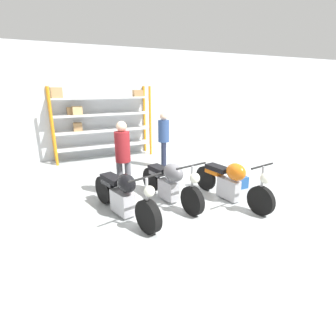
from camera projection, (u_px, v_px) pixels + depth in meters
name	position (u px, v px, depth m)	size (l,w,h in m)	color
ground_plane	(176.00, 205.00, 5.43)	(30.00, 30.00, 0.00)	#B2B7B7
back_wall	(112.00, 103.00, 8.99)	(30.00, 0.08, 3.60)	silver
shelving_rack	(99.00, 119.00, 8.60)	(3.22, 0.63, 2.35)	orange
motorcycle_black	(123.00, 196.00, 4.89)	(0.83, 2.10, 0.99)	black
motorcycle_grey	(170.00, 182.00, 5.47)	(0.70, 2.01, 0.99)	black
motorcycle_orange	(231.00, 181.00, 5.52)	(0.64, 2.11, 0.98)	black
person_browsing	(123.00, 154.00, 5.58)	(0.44, 0.44, 1.68)	#595960
person_near_rack	(164.00, 136.00, 7.65)	(0.44, 0.44, 1.63)	#1E2338
toolbox	(238.00, 183.00, 6.31)	(0.44, 0.26, 0.28)	#1E4C8C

